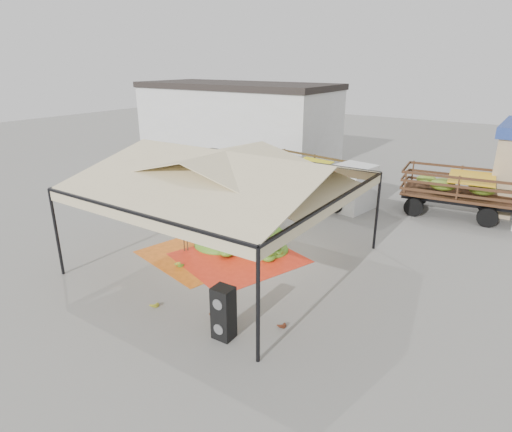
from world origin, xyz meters
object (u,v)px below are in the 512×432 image
Objects in this scene: banana_heap at (239,228)px; speaker_stack at (224,313)px; vendor at (273,205)px; truck_left at (318,175)px; truck_right at (485,190)px.

banana_heap is 3.40× the size of speaker_stack.
vendor reaches higher than banana_heap.
truck_left is at bearing 103.52° from speaker_stack.
truck_left reaches higher than banana_heap.
truck_left reaches higher than speaker_stack.
vendor is at bearing 111.99° from speaker_stack.
truck_right is (7.48, 1.63, 0.04)m from truck_left.
vendor is at bearing -151.34° from truck_right.
truck_left is (0.28, 3.89, 0.57)m from vendor.
speaker_stack is at bearing -64.34° from truck_left.
vendor is 0.23× the size of truck_right.
truck_right reaches higher than vendor.
truck_right is at bearing 22.46° from truck_left.
banana_heap is at bearing -81.25° from truck_left.
speaker_stack is 0.22× the size of truck_right.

